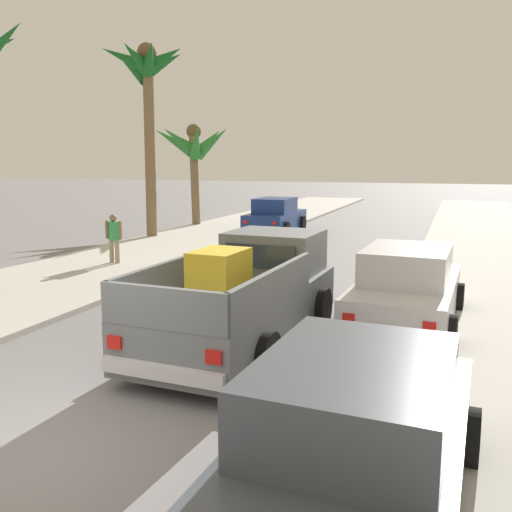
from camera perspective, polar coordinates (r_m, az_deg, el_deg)
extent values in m
plane|color=slate|center=(6.86, -21.99, -18.25)|extent=(160.00, 160.00, 0.00)
cube|color=beige|center=(19.34, -10.49, 0.43)|extent=(4.86, 60.00, 0.12)
cube|color=beige|center=(16.75, 24.28, -1.71)|extent=(4.86, 60.00, 0.12)
cube|color=silver|center=(18.84, -7.78, 0.23)|extent=(0.16, 60.00, 0.10)
cube|color=silver|center=(16.70, 20.76, -1.55)|extent=(0.16, 60.00, 0.10)
cube|color=slate|center=(9.53, -1.46, -5.72)|extent=(2.12, 5.17, 0.80)
cube|color=slate|center=(10.81, 1.96, 0.47)|extent=(1.78, 1.57, 0.80)
cube|color=#283342|center=(10.10, 0.45, -0.06)|extent=(1.38, 0.12, 0.44)
cube|color=#283342|center=(11.51, 3.28, 1.14)|extent=(1.46, 0.12, 0.48)
cube|color=slate|center=(9.04, -8.98, -2.26)|extent=(0.23, 3.30, 0.56)
cube|color=slate|center=(8.25, 1.89, -3.29)|extent=(0.23, 3.30, 0.56)
cube|color=slate|center=(7.21, -9.61, -5.36)|extent=(1.88, 0.18, 0.56)
cube|color=silver|center=(7.40, -9.80, -11.82)|extent=(1.83, 0.19, 0.20)
cylinder|color=black|center=(11.32, -2.86, -4.37)|extent=(0.29, 0.77, 0.76)
cylinder|color=black|center=(10.66, 6.75, -5.33)|extent=(0.29, 0.77, 0.76)
cylinder|color=black|center=(8.87, -11.06, -8.58)|extent=(0.29, 0.77, 0.76)
cylinder|color=black|center=(8.00, 0.95, -10.44)|extent=(0.29, 0.77, 0.76)
cube|color=red|center=(7.73, -14.51, -8.69)|extent=(0.22, 0.05, 0.18)
cube|color=red|center=(6.97, -4.42, -10.45)|extent=(0.22, 0.05, 0.18)
cube|color=gold|center=(8.58, -3.80, -2.00)|extent=(0.76, 1.00, 0.79)
cube|color=navy|center=(24.89, 2.05, 3.75)|extent=(1.78, 4.21, 0.72)
cube|color=navy|center=(24.74, 1.98, 5.29)|extent=(1.53, 2.11, 0.64)
cube|color=#283342|center=(25.66, 2.67, 5.41)|extent=(1.37, 0.09, 0.52)
cube|color=#283342|center=(23.82, 1.24, 5.08)|extent=(1.34, 0.09, 0.50)
cylinder|color=black|center=(26.43, 1.07, 3.64)|extent=(0.22, 0.64, 0.64)
cylinder|color=black|center=(25.89, 4.85, 3.47)|extent=(0.22, 0.64, 0.64)
cylinder|color=black|center=(24.00, -0.98, 3.01)|extent=(0.22, 0.64, 0.64)
cylinder|color=black|center=(23.41, 3.14, 2.83)|extent=(0.22, 0.64, 0.64)
cube|color=red|center=(23.12, -1.09, 3.56)|extent=(0.20, 0.04, 0.12)
cube|color=white|center=(27.07, 2.21, 4.39)|extent=(0.20, 0.04, 0.10)
cube|color=red|center=(22.69, 1.89, 3.44)|extent=(0.20, 0.04, 0.12)
cube|color=white|center=(26.72, 4.73, 4.29)|extent=(0.20, 0.04, 0.10)
cube|color=#474C56|center=(5.22, 10.27, -20.40)|extent=(1.95, 4.28, 0.72)
cube|color=#474C56|center=(4.82, 10.26, -13.97)|extent=(1.61, 2.17, 0.64)
cube|color=#283342|center=(5.72, 12.41, -10.40)|extent=(1.37, 0.14, 0.52)
cube|color=#283342|center=(3.99, 7.02, -19.58)|extent=(1.34, 0.14, 0.50)
cylinder|color=black|center=(6.64, 4.87, -15.45)|extent=(0.25, 0.65, 0.64)
cylinder|color=black|center=(6.39, 21.21, -17.18)|extent=(0.25, 0.65, 0.64)
cube|color=white|center=(7.17, 9.15, -11.06)|extent=(0.20, 0.05, 0.10)
cube|color=white|center=(7.02, 19.18, -11.99)|extent=(0.20, 0.05, 0.10)
cube|color=silver|center=(11.08, 15.32, -4.21)|extent=(1.96, 4.28, 0.72)
cube|color=silver|center=(10.84, 15.41, -0.84)|extent=(1.62, 2.17, 0.64)
cube|color=#283342|center=(11.79, 16.03, -0.13)|extent=(1.37, 0.15, 0.52)
cube|color=#283342|center=(9.90, 14.66, -1.91)|extent=(1.34, 0.14, 0.50)
cylinder|color=black|center=(12.51, 11.98, -3.49)|extent=(0.25, 0.65, 0.64)
cylinder|color=black|center=(12.32, 20.26, -4.10)|extent=(0.25, 0.65, 0.64)
cylinder|color=black|center=(10.05, 9.12, -6.69)|extent=(0.25, 0.65, 0.64)
cylinder|color=black|center=(9.80, 19.50, -7.55)|extent=(0.25, 0.65, 0.64)
cube|color=red|center=(9.14, 9.60, -6.24)|extent=(0.20, 0.05, 0.12)
cube|color=white|center=(13.18, 13.92, -1.61)|extent=(0.20, 0.05, 0.10)
cube|color=red|center=(8.96, 17.57, -6.91)|extent=(0.20, 0.05, 0.12)
cube|color=white|center=(13.06, 19.26, -1.98)|extent=(0.20, 0.05, 0.10)
cylinder|color=brown|center=(26.98, -6.38, 7.89)|extent=(0.40, 0.60, 4.58)
cone|color=#2D7F33|center=(26.48, -4.56, 11.72)|extent=(1.96, 0.71, 1.67)
cone|color=#2D7F33|center=(27.53, -4.94, 11.78)|extent=(1.29, 1.81, 1.53)
cone|color=#2D7F33|center=(27.74, -6.48, 11.96)|extent=(1.20, 1.63, 1.33)
cone|color=#2D7F33|center=(27.35, -8.59, 11.76)|extent=(2.16, 0.81, 1.54)
cone|color=#2D7F33|center=(26.65, -8.13, 11.95)|extent=(1.50, 1.67, 1.40)
cone|color=#2D7F33|center=(26.01, -6.24, 11.70)|extent=(1.46, 1.87, 1.68)
sphere|color=brown|center=(27.00, -6.48, 12.74)|extent=(0.72, 0.72, 0.72)
cylinder|color=brown|center=(23.01, -10.96, 10.95)|extent=(0.43, 0.54, 7.38)
cone|color=#196023|center=(23.07, -9.46, 19.69)|extent=(1.64, 0.76, 1.13)
cone|color=#196023|center=(23.68, -9.39, 19.26)|extent=(1.40, 1.69, 1.25)
cone|color=#196023|center=(24.22, -10.52, 18.95)|extent=(0.99, 2.01, 1.31)
cone|color=#196023|center=(24.19, -12.75, 18.54)|extent=(2.17, 1.39, 1.58)
cone|color=#196023|center=(23.36, -13.56, 19.39)|extent=(1.88, 1.45, 1.17)
cone|color=#196023|center=(22.72, -12.43, 19.61)|extent=(0.66, 1.67, 1.23)
cone|color=#196023|center=(22.53, -10.98, 19.64)|extent=(1.50, 1.70, 1.30)
sphere|color=brown|center=(23.39, -11.27, 20.02)|extent=(0.77, 0.77, 0.77)
cylinder|color=gray|center=(17.20, -14.76, 0.30)|extent=(0.14, 0.14, 0.82)
cylinder|color=gray|center=(17.09, -14.21, 0.26)|extent=(0.14, 0.14, 0.82)
cube|color=green|center=(17.05, -14.58, 2.55)|extent=(0.43, 0.41, 0.55)
sphere|color=#8C664C|center=(17.01, -14.64, 3.84)|extent=(0.22, 0.22, 0.22)
cylinder|color=#8C664C|center=(17.19, -15.24, 2.67)|extent=(0.09, 0.09, 0.55)
cylinder|color=#8C664C|center=(16.91, -13.91, 2.62)|extent=(0.09, 0.09, 0.55)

